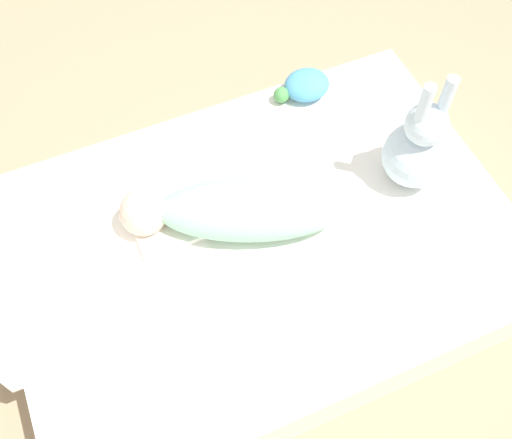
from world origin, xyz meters
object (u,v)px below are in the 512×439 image
at_px(turtle_plush, 305,86).
at_px(pillow, 48,303).
at_px(bunny_plush, 418,148).
at_px(swaddled_baby, 235,210).

bearing_deg(turtle_plush, pillow, 24.49).
bearing_deg(pillow, turtle_plush, -155.51).
relative_size(pillow, bunny_plush, 0.90).
bearing_deg(swaddled_baby, pillow, 28.52).
bearing_deg(turtle_plush, swaddled_baby, 43.14).
distance_m(swaddled_baby, pillow, 0.53).
xyz_separation_m(pillow, bunny_plush, (-1.06, -0.01, 0.08)).
distance_m(swaddled_baby, turtle_plush, 0.53).
distance_m(pillow, bunny_plush, 1.06).
xyz_separation_m(swaddled_baby, turtle_plush, (-0.39, -0.36, -0.03)).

